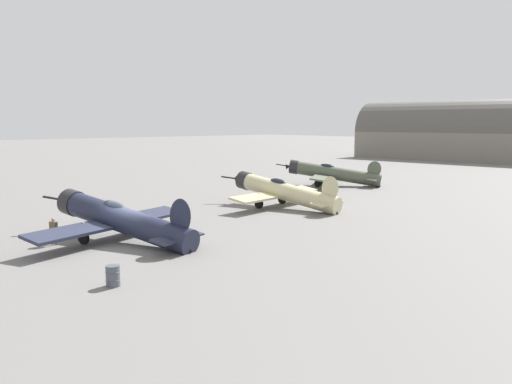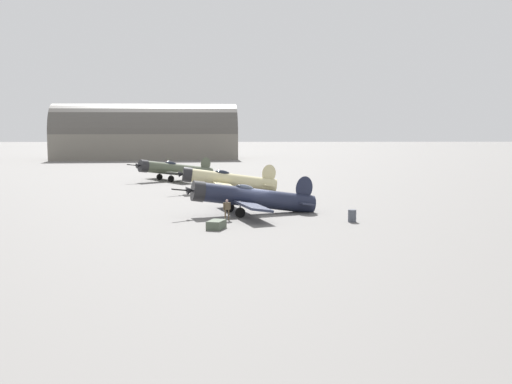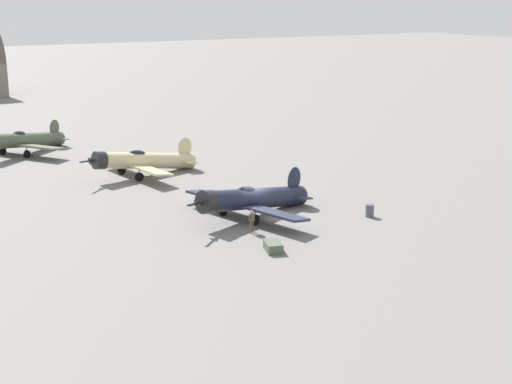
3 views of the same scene
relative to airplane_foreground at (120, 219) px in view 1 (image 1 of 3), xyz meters
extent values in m
plane|color=slate|center=(-0.49, -0.14, -1.36)|extent=(400.00, 400.00, 0.00)
cylinder|color=#1E2338|center=(-0.49, -0.14, -0.05)|extent=(10.16, 4.26, 2.96)
cylinder|color=#232326|center=(4.13, 1.18, 0.65)|extent=(1.54, 1.90, 1.76)
cone|color=#232326|center=(4.76, 1.36, 0.74)|extent=(0.81, 0.84, 0.76)
cube|color=black|center=(4.90, 1.40, 0.74)|extent=(2.45, 1.96, 0.51)
ellipsoid|color=black|center=(0.47, 0.14, 0.74)|extent=(1.92, 1.22, 0.92)
cube|color=#282D42|center=(0.67, 0.19, -0.30)|extent=(4.77, 11.28, 0.43)
ellipsoid|color=#1E2338|center=(-4.53, -1.30, 0.64)|extent=(1.74, 0.60, 2.19)
cube|color=#282D42|center=(-4.34, -1.24, -0.55)|extent=(2.00, 3.57, 0.26)
cylinder|color=#999BA0|center=(0.79, 1.96, -0.51)|extent=(0.14, 0.14, 0.90)
cylinder|color=black|center=(0.79, 1.96, -0.96)|extent=(0.82, 0.41, 0.80)
cylinder|color=#999BA0|center=(1.70, -1.24, -0.51)|extent=(0.14, 0.14, 0.90)
cylinder|color=black|center=(1.70, -1.24, -0.96)|extent=(0.82, 0.41, 0.80)
cylinder|color=black|center=(-5.11, -1.46, -1.22)|extent=(0.30, 0.17, 0.28)
cylinder|color=beige|center=(1.86, -16.09, -0.03)|extent=(9.94, 2.92, 2.80)
cylinder|color=#232326|center=(6.47, -15.38, 0.64)|extent=(1.34, 1.71, 1.67)
cone|color=#232326|center=(7.11, -15.28, 0.73)|extent=(0.73, 0.74, 0.72)
cube|color=black|center=(7.26, -15.26, 0.73)|extent=(2.53, 2.11, 0.49)
ellipsoid|color=black|center=(2.82, -15.94, 0.73)|extent=(1.87, 1.02, 0.91)
cube|color=#C6BC89|center=(3.01, -15.91, -0.26)|extent=(3.30, 10.23, 0.43)
ellipsoid|color=beige|center=(-2.18, -16.71, 0.65)|extent=(1.76, 0.39, 2.12)
cube|color=#C6BC89|center=(-1.98, -16.68, -0.50)|extent=(1.61, 3.53, 0.25)
cylinder|color=#999BA0|center=(3.34, -14.22, -0.49)|extent=(0.14, 0.14, 0.93)
cylinder|color=black|center=(3.34, -14.22, -0.96)|extent=(0.82, 0.32, 0.80)
cylinder|color=#999BA0|center=(3.84, -17.43, -0.49)|extent=(0.14, 0.14, 0.93)
cylinder|color=black|center=(3.84, -17.43, -0.96)|extent=(0.82, 0.32, 0.80)
cylinder|color=black|center=(-2.75, -16.80, -1.22)|extent=(0.29, 0.14, 0.28)
cylinder|color=#4C5442|center=(9.13, -31.17, 0.02)|extent=(9.24, 6.83, 2.80)
cylinder|color=#232326|center=(13.13, -28.50, 0.67)|extent=(1.80, 1.93, 1.69)
cone|color=#232326|center=(13.67, -28.14, 0.76)|extent=(0.89, 0.90, 0.73)
cube|color=black|center=(13.79, -28.06, 0.76)|extent=(2.47, 1.40, 0.46)
ellipsoid|color=black|center=(9.96, -30.61, 0.78)|extent=(1.90, 1.62, 0.90)
cube|color=#565E4C|center=(10.13, -30.50, -0.22)|extent=(7.59, 9.99, 0.45)
ellipsoid|color=#4C5442|center=(5.62, -33.50, 0.63)|extent=(1.50, 1.06, 1.96)
cube|color=#565E4C|center=(5.79, -33.39, -0.44)|extent=(2.80, 3.44, 0.25)
cylinder|color=#999BA0|center=(9.72, -28.81, -0.47)|extent=(0.14, 0.14, 0.96)
cylinder|color=black|center=(9.72, -28.81, -0.96)|extent=(0.78, 0.61, 0.80)
cylinder|color=#999BA0|center=(11.53, -31.53, -0.47)|extent=(0.14, 0.14, 0.96)
cylinder|color=black|center=(11.53, -31.53, -0.96)|extent=(0.78, 0.61, 0.80)
cylinder|color=black|center=(5.12, -33.83, -1.22)|extent=(0.29, 0.24, 0.28)
cylinder|color=brown|center=(1.92, 3.37, -0.95)|extent=(0.12, 0.12, 0.81)
cylinder|color=brown|center=(1.66, 3.24, -0.95)|extent=(0.12, 0.12, 0.81)
cube|color=brown|center=(1.79, 3.30, -0.26)|extent=(0.49, 0.40, 0.57)
sphere|color=#A7827E|center=(1.79, 3.30, 0.14)|extent=(0.21, 0.21, 0.21)
cylinder|color=brown|center=(2.03, 3.43, -0.25)|extent=(0.09, 0.09, 0.54)
cylinder|color=brown|center=(1.55, 3.18, -0.25)|extent=(0.09, 0.09, 0.54)
cylinder|color=#474C56|center=(-7.63, 4.26, -0.89)|extent=(0.61, 0.61, 0.93)
torus|color=#474C56|center=(-7.63, 4.26, -0.71)|extent=(0.65, 0.65, 0.04)
torus|color=#474C56|center=(-7.63, 4.26, -1.08)|extent=(0.65, 0.65, 0.04)
cube|color=slate|center=(20.76, -80.77, 1.25)|extent=(38.10, 15.57, 5.21)
cylinder|color=#524E49|center=(20.76, -80.77, 3.85)|extent=(38.10, 15.57, 12.21)
camera|label=1|loc=(-28.00, 14.06, 5.73)|focal=36.11mm
camera|label=2|loc=(0.44, 51.50, 6.04)|focal=44.78mm
camera|label=3|loc=(25.38, 45.75, 14.53)|focal=52.00mm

